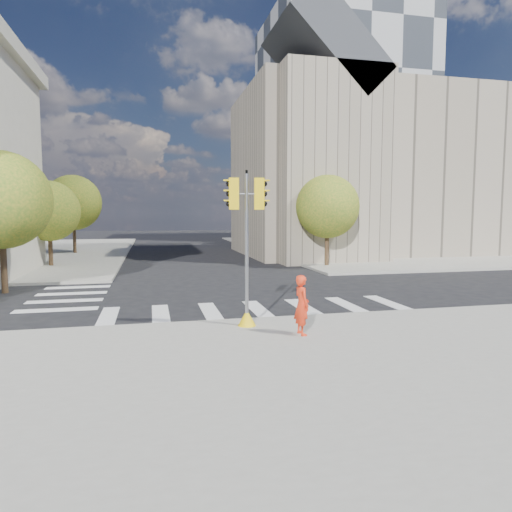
{
  "coord_description": "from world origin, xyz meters",
  "views": [
    {
      "loc": [
        -4.0,
        -18.55,
        3.61
      ],
      "look_at": [
        -0.35,
        -2.84,
        2.1
      ],
      "focal_mm": 32.0,
      "sensor_mm": 36.0,
      "label": 1
    }
  ],
  "objects_px": {
    "lamp_near": "(314,200)",
    "traffic_signal": "(247,261)",
    "lamp_far": "(267,204)",
    "photographer": "(302,305)"
  },
  "relations": [
    {
      "from": "lamp_far",
      "to": "traffic_signal",
      "type": "xyz_separation_m",
      "value": [
        -9.15,
        -33.01,
        -2.4
      ]
    },
    {
      "from": "traffic_signal",
      "to": "photographer",
      "type": "distance_m",
      "value": 2.23
    },
    {
      "from": "lamp_near",
      "to": "traffic_signal",
      "type": "height_order",
      "value": "lamp_near"
    },
    {
      "from": "lamp_far",
      "to": "traffic_signal",
      "type": "bearing_deg",
      "value": -105.48
    },
    {
      "from": "lamp_near",
      "to": "photographer",
      "type": "distance_m",
      "value": 22.13
    },
    {
      "from": "lamp_near",
      "to": "lamp_far",
      "type": "relative_size",
      "value": 1.0
    },
    {
      "from": "lamp_far",
      "to": "traffic_signal",
      "type": "relative_size",
      "value": 1.7
    },
    {
      "from": "lamp_far",
      "to": "photographer",
      "type": "relative_size",
      "value": 4.71
    },
    {
      "from": "traffic_signal",
      "to": "photographer",
      "type": "xyz_separation_m",
      "value": [
        1.31,
        -1.37,
        -1.16
      ]
    },
    {
      "from": "lamp_near",
      "to": "traffic_signal",
      "type": "relative_size",
      "value": 1.7
    }
  ]
}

